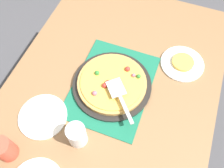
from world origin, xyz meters
TOP-DOWN VIEW (x-y plane):
  - ground_plane at (0.00, 0.00)m, footprint 8.00×8.00m
  - dining_table at (0.00, 0.00)m, footprint 1.40×1.00m
  - placemat at (0.00, 0.00)m, footprint 0.48×0.36m
  - pizza_pan at (0.00, 0.00)m, footprint 0.38×0.38m
  - pizza at (0.00, -0.00)m, footprint 0.33×0.33m
  - plate_far_right at (0.25, -0.29)m, footprint 0.22×0.22m
  - plate_side at (-0.26, 0.24)m, footprint 0.22×0.22m
  - served_slice_right at (0.25, -0.29)m, footprint 0.11×0.11m
  - cup_near at (-0.45, 0.29)m, footprint 0.08×0.08m
  - cup_far at (-0.30, 0.04)m, footprint 0.08×0.08m
  - pizza_server at (-0.07, -0.06)m, footprint 0.20×0.18m

SIDE VIEW (x-z plane):
  - ground_plane at x=0.00m, z-range 0.00..0.00m
  - dining_table at x=0.00m, z-range 0.27..1.02m
  - placemat at x=0.00m, z-range 0.75..0.76m
  - plate_far_right at x=0.25m, z-range 0.75..0.76m
  - plate_side at x=-0.26m, z-range 0.75..0.76m
  - pizza_pan at x=0.00m, z-range 0.76..0.77m
  - served_slice_right at x=0.25m, z-range 0.76..0.78m
  - pizza at x=0.00m, z-range 0.76..0.81m
  - cup_near at x=-0.45m, z-range 0.75..0.87m
  - cup_far at x=-0.30m, z-range 0.75..0.87m
  - pizza_server at x=-0.07m, z-range 0.81..0.82m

